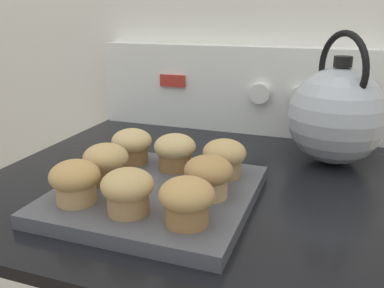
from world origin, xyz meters
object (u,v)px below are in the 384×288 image
muffin_r0_c1 (128,190)px  muffin_r2_c1 (175,151)px  muffin_r1_c0 (106,162)px  tea_kettle (337,114)px  muffin_r0_c2 (187,200)px  muffin_r2_c0 (132,145)px  muffin_r1_c2 (208,175)px  muffin_r2_c2 (224,157)px  muffin_r0_c0 (75,181)px  muffin_pan (156,194)px

muffin_r0_c1 → muffin_r2_c1: bearing=90.3°
muffin_r1_c0 → tea_kettle: bearing=39.3°
muffin_r2_c1 → tea_kettle: 0.33m
muffin_r0_c2 → muffin_r2_c0: 0.25m
muffin_r1_c2 → tea_kettle: 0.33m
tea_kettle → muffin_r1_c0: bearing=-140.7°
muffin_r0_c1 → muffin_r2_c0: (-0.09, 0.18, 0.00)m
muffin_r1_c2 → muffin_r2_c0: same height
muffin_r1_c2 → muffin_r2_c2: size_ratio=1.00×
muffin_r1_c0 → muffin_r2_c1: 0.12m
muffin_r0_c0 → muffin_r2_c0: same height
muffin_r1_c0 → muffin_r2_c1: (0.09, 0.09, 0.00)m
muffin_r1_c2 → muffin_r2_c0: 0.20m
muffin_pan → muffin_r0_c1: bearing=-91.0°
muffin_r2_c2 → muffin_r1_c2: bearing=-90.4°
muffin_r0_c0 → muffin_r0_c2: (0.17, -0.00, 0.00)m
muffin_r2_c0 → muffin_r1_c2: bearing=-27.2°
muffin_r1_c0 → tea_kettle: 0.45m
muffin_r0_c2 → muffin_pan: bearing=133.8°
muffin_r1_c0 → tea_kettle: tea_kettle is taller
muffin_pan → muffin_r2_c2: 0.13m
muffin_r2_c0 → muffin_r0_c1: bearing=-63.9°
muffin_pan → muffin_r0_c1: (-0.00, -0.09, 0.04)m
muffin_pan → muffin_r2_c2: (0.09, 0.09, 0.04)m
muffin_r1_c2 → muffin_r2_c2: 0.09m
muffin_r0_c2 → muffin_r2_c1: 0.20m
muffin_r0_c0 → muffin_r2_c0: size_ratio=1.00×
muffin_r1_c0 → muffin_r2_c0: (-0.00, 0.09, 0.00)m
muffin_r0_c2 → tea_kettle: bearing=64.9°
muffin_r2_c0 → muffin_r2_c2: same height
muffin_r1_c2 → muffin_r2_c2: bearing=89.6°
muffin_r2_c1 → muffin_r0_c2: bearing=-63.5°
muffin_r0_c0 → muffin_r2_c2: size_ratio=1.00×
muffin_pan → muffin_r2_c2: bearing=44.2°
muffin_r2_c0 → muffin_pan: bearing=-45.4°
muffin_r0_c0 → muffin_r1_c2: same height
muffin_r2_c2 → muffin_r0_c0: bearing=-136.1°
muffin_r0_c1 → muffin_r0_c2: 0.09m
muffin_r0_c0 → muffin_r2_c2: bearing=43.9°
muffin_pan → muffin_r1_c0: muffin_r1_c0 is taller
muffin_r0_c2 → muffin_r2_c0: size_ratio=1.00×
muffin_r0_c2 → muffin_r2_c2: 0.17m
muffin_r2_c1 → muffin_r2_c2: same height
muffin_r0_c0 → muffin_r1_c2: size_ratio=1.00×
muffin_r1_c0 → muffin_r0_c0: bearing=-90.9°
muffin_r2_c0 → muffin_r2_c2: size_ratio=1.00×
muffin_r0_c1 → muffin_r1_c0: bearing=135.1°
tea_kettle → muffin_r0_c0: bearing=-133.5°
muffin_r0_c1 → muffin_r2_c1: 0.18m
muffin_r2_c0 → muffin_r2_c2: bearing=-1.5°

